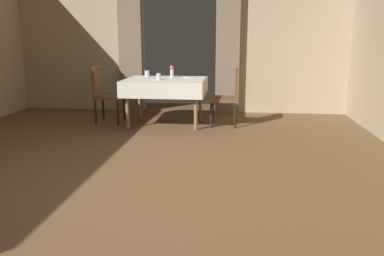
% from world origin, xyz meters
% --- Properties ---
extents(ground, '(10.08, 10.08, 0.00)m').
position_xyz_m(ground, '(0.00, 0.00, 0.00)').
color(ground, brown).
extents(wall_back, '(6.40, 0.27, 3.00)m').
position_xyz_m(wall_back, '(0.00, 4.18, 1.52)').
color(wall_back, tan).
rests_on(wall_back, ground).
extents(dining_table_mid, '(1.32, 1.05, 0.75)m').
position_xyz_m(dining_table_mid, '(-0.07, 2.97, 0.66)').
color(dining_table_mid, olive).
rests_on(dining_table_mid, ground).
extents(chair_mid_right, '(0.44, 0.44, 0.93)m').
position_xyz_m(chair_mid_right, '(0.98, 2.95, 0.52)').
color(chair_mid_right, black).
rests_on(chair_mid_right, ground).
extents(chair_mid_left, '(0.44, 0.44, 0.93)m').
position_xyz_m(chair_mid_left, '(-1.11, 3.00, 0.52)').
color(chair_mid_left, black).
rests_on(chair_mid_left, ground).
extents(flower_vase_mid, '(0.07, 0.07, 0.20)m').
position_xyz_m(flower_vase_mid, '(-0.00, 3.23, 0.86)').
color(flower_vase_mid, silver).
rests_on(flower_vase_mid, dining_table_mid).
extents(glass_mid_b, '(0.08, 0.08, 0.10)m').
position_xyz_m(glass_mid_b, '(-0.45, 3.33, 0.80)').
color(glass_mid_b, silver).
rests_on(glass_mid_b, dining_table_mid).
extents(plate_mid_c, '(0.23, 0.23, 0.01)m').
position_xyz_m(plate_mid_c, '(0.29, 3.26, 0.76)').
color(plate_mid_c, white).
rests_on(plate_mid_c, dining_table_mid).
extents(glass_mid_d, '(0.07, 0.07, 0.11)m').
position_xyz_m(glass_mid_d, '(-0.15, 2.81, 0.80)').
color(glass_mid_d, silver).
rests_on(glass_mid_d, dining_table_mid).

